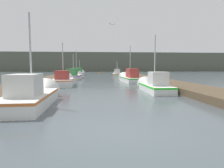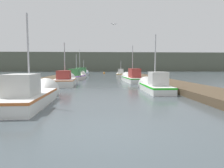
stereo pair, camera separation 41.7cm
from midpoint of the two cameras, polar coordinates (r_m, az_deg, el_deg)
The scene contains 17 objects.
ground_plane at distance 5.47m, azimuth 1.11°, elevation -13.97°, with size 200.00×200.00×0.00m.
dock_left at distance 21.98m, azimuth -18.32°, elevation 0.68°, with size 2.83×40.00×0.41m.
dock_right at distance 22.20m, azimuth 13.90°, elevation 0.83°, with size 2.83×40.00×0.41m.
distant_shore_ridge at distance 76.82m, azimuth -2.92°, elevation 6.21°, with size 120.00×16.00×6.66m.
fishing_boat_0 at distance 10.22m, azimuth -20.71°, elevation -2.86°, with size 1.77×5.66×4.65m.
fishing_boat_1 at distance 14.77m, azimuth 12.61°, elevation -0.41°, with size 1.48×5.10×4.43m.
fishing_boat_2 at distance 19.41m, azimuth -12.54°, elevation 0.98°, with size 2.04×5.02×4.47m.
fishing_boat_3 at distance 23.42m, azimuth 6.22°, elevation 1.77°, with size 2.00×6.26×4.64m.
fishing_boat_4 at distance 27.91m, azimuth -9.52°, elevation 2.25°, with size 2.22×6.40×3.90m.
fishing_boat_5 at distance 32.65m, azimuth -8.74°, elevation 2.66°, with size 1.63×6.02×4.86m.
fishing_boat_6 at distance 37.45m, azimuth 2.84°, elevation 2.86°, with size 1.99×4.77×3.24m.
fishing_boat_7 at distance 41.67m, azimuth -7.77°, elevation 3.19°, with size 1.90×6.11×3.58m.
mooring_piling_0 at distance 31.46m, azimuth -11.14°, elevation 2.60°, with size 0.33×0.33×0.96m.
mooring_piling_1 at distance 35.45m, azimuth -10.14°, elevation 3.23°, with size 0.26×0.26×1.40m.
mooring_piling_2 at distance 31.90m, azimuth 5.95°, elevation 3.00°, with size 0.32×0.32×1.29m.
channel_buoy at distance 49.35m, azimuth -2.03°, elevation 3.15°, with size 0.49×0.49×0.99m.
seagull_lead at distance 19.72m, azimuth 1.11°, elevation 16.72°, with size 0.56×0.31×0.12m.
Camera 2 is at (-0.18, -5.17, 1.78)m, focal length 32.00 mm.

